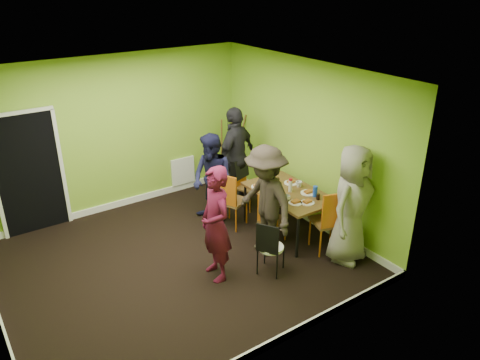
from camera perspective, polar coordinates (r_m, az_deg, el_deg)
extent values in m
plane|color=black|center=(7.32, -7.57, -9.72)|extent=(5.00, 5.00, 0.00)
cube|color=#83B62E|center=(8.60, -15.08, 5.34)|extent=(5.00, 0.04, 2.80)
cube|color=#83B62E|center=(4.95, 3.82, -8.32)|extent=(5.00, 0.04, 2.80)
cube|color=#83B62E|center=(7.98, 8.00, 4.48)|extent=(0.04, 4.50, 2.80)
cube|color=white|center=(6.22, -9.00, 12.23)|extent=(5.00, 4.50, 0.04)
cube|color=black|center=(8.37, -24.32, 0.65)|extent=(1.00, 0.05, 2.04)
cube|color=white|center=(9.40, -6.98, 1.10)|extent=(0.50, 0.04, 0.55)
cylinder|color=black|center=(7.21, 7.02, -6.93)|extent=(0.04, 0.04, 0.71)
cylinder|color=black|center=(7.69, 11.42, -5.14)|extent=(0.04, 0.04, 0.71)
cylinder|color=black|center=(8.15, 0.64, -2.85)|extent=(0.04, 0.04, 0.71)
cylinder|color=black|center=(8.58, 4.90, -1.49)|extent=(0.04, 0.04, 0.71)
cube|color=brown|center=(7.71, 5.98, -1.52)|extent=(0.90, 1.50, 0.04)
cylinder|color=#CA6313|center=(8.04, -2.66, -4.23)|extent=(0.03, 0.03, 0.47)
cylinder|color=#CA6313|center=(7.87, -0.49, -4.87)|extent=(0.03, 0.03, 0.47)
cylinder|color=#CA6313|center=(8.30, -1.31, -3.24)|extent=(0.03, 0.03, 0.47)
cylinder|color=#CA6313|center=(8.14, 0.81, -3.83)|extent=(0.03, 0.03, 0.47)
cube|color=brown|center=(7.98, -0.92, -2.55)|extent=(0.55, 0.55, 0.04)
cube|color=#CA6313|center=(7.71, -1.71, -1.24)|extent=(0.19, 0.37, 0.52)
cylinder|color=#CA6313|center=(7.57, 2.33, -6.40)|extent=(0.02, 0.02, 0.42)
cylinder|color=#CA6313|center=(7.45, 4.46, -7.02)|extent=(0.02, 0.02, 0.42)
cylinder|color=#CA6313|center=(7.81, 3.45, -5.39)|extent=(0.02, 0.02, 0.42)
cylinder|color=#CA6313|center=(7.69, 5.53, -5.97)|extent=(0.02, 0.02, 0.42)
cube|color=brown|center=(7.53, 3.99, -4.82)|extent=(0.49, 0.49, 0.04)
cube|color=#CA6313|center=(7.27, 3.41, -3.68)|extent=(0.17, 0.33, 0.46)
cylinder|color=#CA6313|center=(8.88, 0.75, -1.53)|extent=(0.02, 0.02, 0.41)
cylinder|color=#CA6313|center=(8.66, -0.44, -2.24)|extent=(0.02, 0.02, 0.41)
cylinder|color=#CA6313|center=(8.73, 2.39, -2.05)|extent=(0.02, 0.02, 0.41)
cylinder|color=#CA6313|center=(8.50, 1.22, -2.79)|extent=(0.02, 0.02, 0.41)
cube|color=brown|center=(8.60, 0.99, -0.93)|extent=(0.46, 0.46, 0.04)
cube|color=#CA6313|center=(8.59, 0.07, 0.84)|extent=(0.33, 0.14, 0.45)
cylinder|color=#CA6313|center=(7.31, 9.77, -7.60)|extent=(0.03, 0.03, 0.50)
cylinder|color=#CA6313|center=(7.48, 12.36, -7.08)|extent=(0.03, 0.03, 0.50)
cylinder|color=#CA6313|center=(7.60, 8.51, -6.20)|extent=(0.03, 0.03, 0.50)
cylinder|color=#CA6313|center=(7.75, 11.02, -5.74)|extent=(0.03, 0.03, 0.50)
cube|color=brown|center=(7.41, 10.56, -4.99)|extent=(0.55, 0.55, 0.04)
cube|color=#CA6313|center=(7.11, 11.51, -3.67)|extent=(0.41, 0.16, 0.55)
cylinder|color=black|center=(6.87, 2.13, -10.03)|extent=(0.02, 0.02, 0.40)
cylinder|color=black|center=(6.79, 4.52, -10.57)|extent=(0.02, 0.02, 0.40)
cylinder|color=black|center=(7.10, 3.03, -8.77)|extent=(0.02, 0.02, 0.40)
cylinder|color=black|center=(7.02, 5.35, -9.28)|extent=(0.02, 0.02, 0.40)
cylinder|color=white|center=(6.83, 3.81, -8.21)|extent=(0.37, 0.37, 0.04)
cube|color=black|center=(6.58, 3.36, -7.25)|extent=(0.20, 0.30, 0.44)
cylinder|color=brown|center=(9.32, -2.25, 3.33)|extent=(0.21, 0.35, 1.49)
cylinder|color=brown|center=(9.52, -0.29, 3.80)|extent=(0.21, 0.35, 1.49)
cylinder|color=brown|center=(9.25, -0.51, 3.17)|extent=(0.03, 0.34, 1.46)
cube|color=brown|center=(9.40, -1.11, 3.24)|extent=(0.40, 0.03, 0.03)
cylinder|color=white|center=(7.82, 2.18, -0.82)|extent=(0.22, 0.22, 0.01)
cylinder|color=white|center=(7.33, 6.76, -2.77)|extent=(0.22, 0.22, 0.01)
cylinder|color=white|center=(8.08, 3.09, 0.02)|extent=(0.22, 0.22, 0.01)
cylinder|color=white|center=(7.36, 8.21, -2.75)|extent=(0.22, 0.22, 0.01)
cylinder|color=white|center=(8.00, 6.26, -0.35)|extent=(0.24, 0.24, 0.01)
cylinder|color=white|center=(7.68, 8.33, -1.57)|extent=(0.26, 0.26, 0.01)
cylinder|color=white|center=(7.66, 6.17, -0.73)|extent=(0.06, 0.06, 0.20)
cylinder|color=blue|center=(7.55, 9.15, -1.38)|extent=(0.07, 0.07, 0.18)
cylinder|color=#CA6313|center=(7.69, 4.83, -1.05)|extent=(0.04, 0.04, 0.09)
cylinder|color=black|center=(7.74, 3.42, -0.79)|extent=(0.06, 0.06, 0.09)
cylinder|color=black|center=(7.97, 4.60, -0.06)|extent=(0.07, 0.07, 0.09)
cylinder|color=black|center=(7.48, 9.50, -2.02)|extent=(0.06, 0.06, 0.09)
imported|color=white|center=(7.39, 5.74, -2.17)|extent=(0.11, 0.11, 0.09)
imported|color=white|center=(7.86, 7.20, -0.50)|extent=(0.11, 0.11, 0.10)
imported|color=#510D26|center=(6.50, -2.96, -5.42)|extent=(0.47, 0.66, 1.70)
imported|color=#141432|center=(7.96, -3.38, 0.00)|extent=(0.75, 0.89, 1.61)
imported|color=#2A231C|center=(7.08, 3.12, -2.55)|extent=(0.67, 1.15, 1.76)
imported|color=black|center=(8.61, -0.51, 2.90)|extent=(1.18, 0.85, 1.86)
imported|color=gray|center=(7.06, 13.42, -2.92)|extent=(1.02, 0.81, 1.84)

